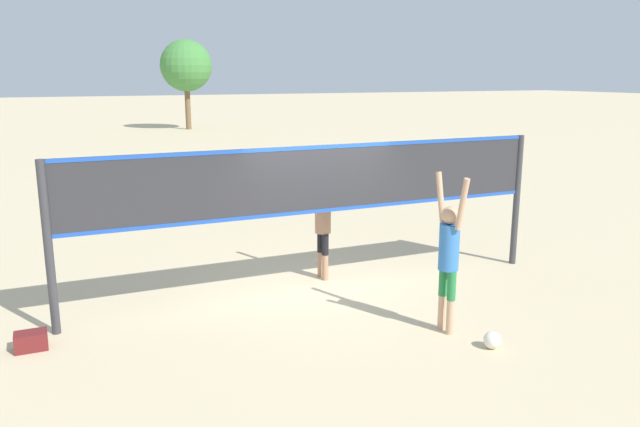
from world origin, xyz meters
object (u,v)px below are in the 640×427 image
Objects in this scene: player_blocker at (323,219)px; tree_left_cluster at (186,66)px; gear_bag at (31,341)px; player_spiker at (449,250)px; volleyball at (492,340)px; volleyball_net at (320,190)px.

tree_left_cluster is at bearing 171.69° from player_blocker.
player_spiker is at bearing -18.04° from gear_bag.
volleyball is (0.23, -0.72, -1.07)m from player_spiker.
player_spiker is at bearing -66.03° from volleyball_net.
volleyball_net is 3.53m from volleyball.
player_blocker is 4.95m from gear_bag.
tree_left_cluster reaches higher than player_blocker.
volleyball is (0.84, -3.57, -0.96)m from player_blocker.
gear_bag is (-5.57, 2.46, 0.00)m from volleyball.
player_blocker is 31.99m from tree_left_cluster.
gear_bag is at bearing 71.96° from player_spiker.
tree_left_cluster is (4.60, 31.52, 2.98)m from player_blocker.
player_spiker is 1.09× the size of player_blocker.
volleyball is 35.51m from tree_left_cluster.
gear_bag reaches higher than volleyball.
player_spiker is 34.72m from tree_left_cluster.
gear_bag is (-5.34, 1.74, -1.07)m from player_spiker.
volleyball_net is at bearing -98.76° from tree_left_cluster.
volleyball is (1.20, -2.90, -1.62)m from volleyball_net.
gear_bag is 34.16m from tree_left_cluster.
player_spiker is 5.53× the size of gear_bag.
player_spiker is 0.39× the size of tree_left_cluster.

